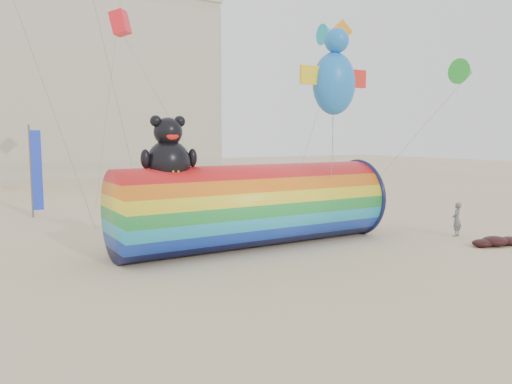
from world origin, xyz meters
TOP-DOWN VIEW (x-y plane):
  - ground at (0.00, 0.00)m, footprint 160.00×160.00m
  - windsock_assembly at (1.05, 2.61)m, footprint 11.71×3.57m
  - kite_handler at (10.04, -0.44)m, footprint 0.66×0.54m
  - fabric_bundle at (9.85, -2.57)m, footprint 2.62×1.35m
  - festival_banners at (-0.17, 15.26)m, footprint 9.33×2.64m

SIDE VIEW (x-z plane):
  - ground at x=0.00m, z-range 0.00..0.00m
  - fabric_bundle at x=9.85m, z-range -0.03..0.37m
  - kite_handler at x=10.04m, z-range 0.00..1.56m
  - windsock_assembly at x=1.05m, z-range -0.91..4.49m
  - festival_banners at x=-0.17m, z-range 0.04..5.24m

